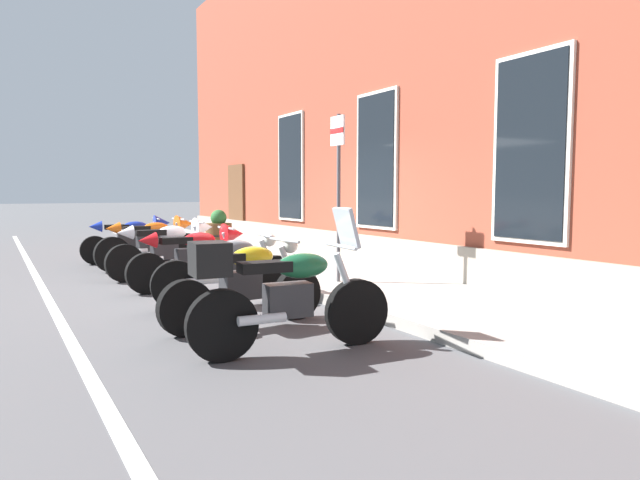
{
  "coord_description": "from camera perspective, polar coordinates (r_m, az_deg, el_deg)",
  "views": [
    {
      "loc": [
        8.51,
        -3.85,
        1.54
      ],
      "look_at": [
        0.8,
        0.65,
        0.76
      ],
      "focal_mm": 31.64,
      "sensor_mm": 36.0,
      "label": 1
    }
  ],
  "objects": [
    {
      "name": "ground_plane",
      "position": [
        9.46,
        -5.9,
        -4.41
      ],
      "size": [
        140.0,
        140.0,
        0.0
      ],
      "primitive_type": "plane",
      "color": "#4C4C4F"
    },
    {
      "name": "motorcycle_red_sport",
      "position": [
        9.02,
        -12.18,
        -1.37
      ],
      "size": [
        0.62,
        2.08,
        1.03
      ],
      "color": "black",
      "rests_on": "ground_plane"
    },
    {
      "name": "barrel_planter",
      "position": [
        14.29,
        -10.2,
        0.82
      ],
      "size": [
        0.68,
        0.68,
        0.94
      ],
      "color": "brown",
      "rests_on": "sidewalk"
    },
    {
      "name": "motorcycle_grey_naked",
      "position": [
        7.68,
        -9.18,
        -3.02
      ],
      "size": [
        0.62,
        2.02,
        0.95
      ],
      "color": "black",
      "rests_on": "ground_plane"
    },
    {
      "name": "lane_stripe",
      "position": [
        8.67,
        -25.64,
        -5.71
      ],
      "size": [
        26.62,
        0.12,
        0.01
      ],
      "primitive_type": "cube",
      "color": "silver",
      "rests_on": "ground_plane"
    },
    {
      "name": "motorcycle_yellow_naked",
      "position": [
        6.43,
        -7.44,
        -4.5
      ],
      "size": [
        0.62,
        2.03,
        0.98
      ],
      "color": "black",
      "rests_on": "ground_plane"
    },
    {
      "name": "motorcycle_orange_sport",
      "position": [
        11.59,
        -16.33,
        -0.02
      ],
      "size": [
        0.62,
        2.19,
        1.05
      ],
      "color": "black",
      "rests_on": "ground_plane"
    },
    {
      "name": "motorcycle_white_sport",
      "position": [
        10.29,
        -14.77,
        -0.57
      ],
      "size": [
        0.62,
        2.14,
        1.06
      ],
      "color": "black",
      "rests_on": "ground_plane"
    },
    {
      "name": "motorcycle_green_touring",
      "position": [
        5.33,
        -3.82,
        -5.48
      ],
      "size": [
        0.63,
        2.04,
        1.38
      ],
      "color": "black",
      "rests_on": "ground_plane"
    },
    {
      "name": "brick_pub_facade",
      "position": [
        12.68,
        17.04,
        14.99
      ],
      "size": [
        20.62,
        5.96,
        7.6
      ],
      "color": "brown",
      "rests_on": "ground_plane"
    },
    {
      "name": "motorcycle_blue_sport",
      "position": [
        12.8,
        -18.22,
        0.33
      ],
      "size": [
        0.62,
        2.06,
        1.02
      ],
      "color": "black",
      "rests_on": "ground_plane"
    },
    {
      "name": "parking_sign",
      "position": [
        8.64,
        1.85,
        6.62
      ],
      "size": [
        0.36,
        0.07,
        2.56
      ],
      "color": "#4C4C51",
      "rests_on": "sidewalk"
    },
    {
      "name": "sidewalk",
      "position": [
        9.99,
        0.27,
        -3.47
      ],
      "size": [
        26.62,
        2.35,
        0.14
      ],
      "primitive_type": "cube",
      "color": "gray",
      "rests_on": "ground_plane"
    }
  ]
}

